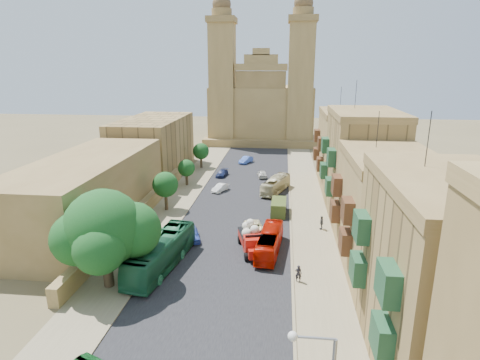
% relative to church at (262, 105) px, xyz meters
% --- Properties ---
extents(ground, '(260.00, 260.00, 0.00)m').
position_rel_church_xyz_m(ground, '(0.00, -78.61, -9.52)').
color(ground, brown).
extents(road_surface, '(14.00, 140.00, 0.01)m').
position_rel_church_xyz_m(road_surface, '(0.00, -48.61, -9.51)').
color(road_surface, black).
rests_on(road_surface, ground).
extents(sidewalk_east, '(5.00, 140.00, 0.01)m').
position_rel_church_xyz_m(sidewalk_east, '(9.50, -48.61, -9.51)').
color(sidewalk_east, '#837455').
rests_on(sidewalk_east, ground).
extents(sidewalk_west, '(5.00, 140.00, 0.01)m').
position_rel_church_xyz_m(sidewalk_west, '(-9.50, -48.61, -9.51)').
color(sidewalk_west, '#837455').
rests_on(sidewalk_west, ground).
extents(kerb_east, '(0.25, 140.00, 0.12)m').
position_rel_church_xyz_m(kerb_east, '(7.00, -48.61, -9.46)').
color(kerb_east, '#837455').
rests_on(kerb_east, ground).
extents(kerb_west, '(0.25, 140.00, 0.12)m').
position_rel_church_xyz_m(kerb_west, '(-7.00, -48.61, -9.46)').
color(kerb_west, '#837455').
rests_on(kerb_west, ground).
extents(townhouse_a, '(9.00, 14.00, 16.40)m').
position_rel_church_xyz_m(townhouse_a, '(15.95, -81.61, -3.11)').
color(townhouse_a, olive).
rests_on(townhouse_a, ground).
extents(townhouse_b, '(9.00, 14.00, 14.90)m').
position_rel_church_xyz_m(townhouse_b, '(15.95, -67.61, -3.86)').
color(townhouse_b, olive).
rests_on(townhouse_b, ground).
extents(townhouse_c, '(9.00, 14.00, 17.40)m').
position_rel_church_xyz_m(townhouse_c, '(15.95, -53.61, -2.61)').
color(townhouse_c, olive).
rests_on(townhouse_c, ground).
extents(townhouse_d, '(9.00, 14.00, 15.90)m').
position_rel_church_xyz_m(townhouse_d, '(15.95, -39.61, -3.36)').
color(townhouse_d, olive).
rests_on(townhouse_d, ground).
extents(west_wall, '(1.00, 40.00, 1.80)m').
position_rel_church_xyz_m(west_wall, '(-12.50, -58.61, -8.62)').
color(west_wall, olive).
rests_on(west_wall, ground).
extents(west_building_low, '(10.00, 28.00, 8.40)m').
position_rel_church_xyz_m(west_building_low, '(-18.00, -60.61, -5.32)').
color(west_building_low, brown).
rests_on(west_building_low, ground).
extents(west_building_mid, '(10.00, 22.00, 10.00)m').
position_rel_church_xyz_m(west_building_mid, '(-18.00, -34.61, -4.52)').
color(west_building_mid, olive).
rests_on(west_building_mid, ground).
extents(church, '(28.00, 22.50, 36.30)m').
position_rel_church_xyz_m(church, '(0.00, 0.00, 0.00)').
color(church, olive).
rests_on(church, ground).
extents(ficus_tree, '(9.03, 8.31, 9.03)m').
position_rel_church_xyz_m(ficus_tree, '(-9.42, -74.61, -4.18)').
color(ficus_tree, '#3A2C1D').
rests_on(ficus_tree, ground).
extents(street_tree_a, '(3.28, 3.28, 5.04)m').
position_rel_church_xyz_m(street_tree_a, '(-10.00, -66.61, -6.14)').
color(street_tree_a, '#3A2C1D').
rests_on(street_tree_a, ground).
extents(street_tree_b, '(3.49, 3.49, 5.37)m').
position_rel_church_xyz_m(street_tree_b, '(-10.00, -54.61, -5.92)').
color(street_tree_b, '#3A2C1D').
rests_on(street_tree_b, ground).
extents(street_tree_c, '(2.82, 2.82, 4.34)m').
position_rel_church_xyz_m(street_tree_c, '(-10.00, -42.61, -6.62)').
color(street_tree_c, '#3A2C1D').
rests_on(street_tree_c, ground).
extents(street_tree_d, '(3.15, 3.15, 4.84)m').
position_rel_church_xyz_m(street_tree_d, '(-10.00, -30.61, -6.28)').
color(street_tree_d, '#3A2C1D').
rests_on(street_tree_d, ground).
extents(red_truck, '(3.53, 6.02, 3.33)m').
position_rel_church_xyz_m(red_truck, '(2.73, -66.20, -8.05)').
color(red_truck, red).
rests_on(red_truck, ground).
extents(olive_pickup, '(2.10, 4.46, 1.82)m').
position_rel_church_xyz_m(olive_pickup, '(5.42, -54.50, -8.62)').
color(olive_pickup, '#40501E').
rests_on(olive_pickup, ground).
extents(bus_green_north, '(4.36, 11.74, 3.19)m').
position_rel_church_xyz_m(bus_green_north, '(-5.75, -70.84, -7.92)').
color(bus_green_north, '#1C5D39').
rests_on(bus_green_north, ground).
extents(bus_red_east, '(2.85, 8.75, 2.39)m').
position_rel_church_xyz_m(bus_red_east, '(4.63, -66.30, -8.32)').
color(bus_red_east, '#C01302').
rests_on(bus_red_east, ground).
extents(bus_cream_east, '(4.64, 8.71, 2.37)m').
position_rel_church_xyz_m(bus_cream_east, '(4.81, -44.91, -8.33)').
color(bus_cream_east, tan).
rests_on(bus_cream_east, ground).
extents(car_blue_a, '(2.90, 4.42, 1.40)m').
position_rel_church_xyz_m(car_blue_a, '(-4.31, -63.97, -8.82)').
color(car_blue_a, '#334DAF').
rests_on(car_blue_a, ground).
extents(car_white_a, '(2.55, 3.74, 1.17)m').
position_rel_church_xyz_m(car_white_a, '(-3.91, -45.49, -8.93)').
color(car_white_a, white).
rests_on(car_white_a, ground).
extents(car_cream, '(3.05, 4.57, 1.17)m').
position_rel_church_xyz_m(car_cream, '(2.55, -60.43, -8.93)').
color(car_cream, beige).
rests_on(car_cream, ground).
extents(car_dkblue, '(2.08, 4.01, 1.11)m').
position_rel_church_xyz_m(car_dkblue, '(-5.00, -36.48, -8.96)').
color(car_dkblue, '#131D45').
rests_on(car_dkblue, ground).
extents(car_white_b, '(2.15, 3.97, 1.28)m').
position_rel_church_xyz_m(car_white_b, '(2.21, -36.49, -8.87)').
color(car_white_b, silver).
rests_on(car_white_b, ground).
extents(car_blue_b, '(2.84, 4.28, 1.33)m').
position_rel_church_xyz_m(car_blue_b, '(-1.69, -25.85, -8.85)').
color(car_blue_b, '#3E64CC').
rests_on(car_blue_b, ground).
extents(pedestrian_a, '(0.62, 0.43, 1.64)m').
position_rel_church_xyz_m(pedestrian_a, '(7.50, -72.04, -8.70)').
color(pedestrian_a, black).
rests_on(pedestrian_a, ground).
extents(pedestrian_c, '(0.56, 1.06, 1.73)m').
position_rel_church_xyz_m(pedestrian_c, '(10.67, -59.37, -8.65)').
color(pedestrian_c, '#3C3C3E').
rests_on(pedestrian_c, ground).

